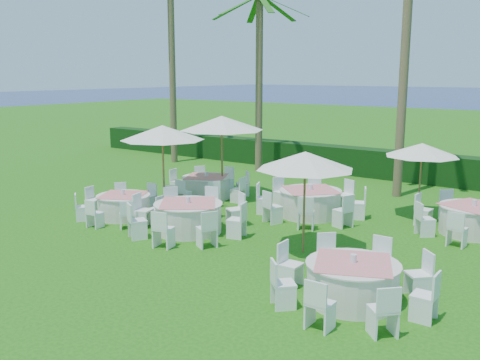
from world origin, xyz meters
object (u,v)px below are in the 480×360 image
Objects in this scene: banquet_table_b at (188,217)px; banquet_table_d at (207,186)px; banquet_table_a at (124,205)px; umbrella_b at (305,161)px; umbrella_a at (162,133)px; umbrella_d at (422,150)px; banquet_table_c at (352,281)px; umbrella_c at (222,123)px; banquet_table_e at (310,202)px; banquet_table_f at (473,219)px.

banquet_table_d is (-2.31, 3.62, -0.04)m from banquet_table_b.
banquet_table_a is 6.49m from umbrella_b.
umbrella_b is (5.93, -1.18, -0.20)m from umbrella_a.
umbrella_a is at bearing -152.18° from umbrella_d.
banquet_table_c is 1.38× the size of umbrella_d.
umbrella_c reaches higher than umbrella_b.
banquet_table_a is 0.93× the size of banquet_table_d.
umbrella_b reaches higher than banquet_table_c.
umbrella_a is (-4.39, -2.02, 2.09)m from banquet_table_e.
umbrella_b is at bearing -33.88° from umbrella_c.
banquet_table_e is 1.12× the size of umbrella_c.
banquet_table_e is at bearing 115.72° from umbrella_b.
umbrella_c is 1.27× the size of umbrella_d.
banquet_table_f is (4.63, 0.96, -0.02)m from banquet_table_e.
banquet_table_f reaches higher than banquet_table_a.
umbrella_b is at bearing 3.52° from banquet_table_a.
banquet_table_d is 0.96× the size of banquet_table_f.
banquet_table_a is 0.87× the size of banquet_table_e.
banquet_table_a is 1.24× the size of umbrella_d.
umbrella_d reaches higher than banquet_table_a.
banquet_table_f is 1.27× the size of umbrella_b.
banquet_table_a is 5.86m from banquet_table_e.
banquet_table_f is at bearing 82.26° from banquet_table_c.
banquet_table_a is 2.67m from banquet_table_b.
umbrella_a is at bearing -155.33° from banquet_table_e.
umbrella_d reaches higher than banquet_table_c.
banquet_table_f is at bearing 53.35° from umbrella_b.
banquet_table_f reaches higher than banquet_table_c.
umbrella_d is (1.29, 4.99, -0.20)m from umbrella_b.
banquet_table_e reaches higher than banquet_table_a.
umbrella_d is (7.23, 3.81, -0.40)m from umbrella_a.
banquet_table_b reaches higher than banquet_table_d.
banquet_table_e is 1.30× the size of umbrella_b.
banquet_table_f is 5.52m from umbrella_b.
umbrella_d is at bearing 48.10° from banquet_table_b.
banquet_table_d is at bearing 146.65° from banquet_table_c.
umbrella_c is (0.56, 2.43, 0.16)m from umbrella_a.
banquet_table_b is 1.44× the size of umbrella_d.
banquet_table_c is 0.99× the size of banquet_table_f.
umbrella_d reaches higher than banquet_table_f.
umbrella_a reaches higher than banquet_table_b.
banquet_table_c is at bearing -11.23° from banquet_table_a.
banquet_table_c reaches higher than banquet_table_a.
umbrella_d is (2.83, 1.80, 1.69)m from banquet_table_e.
umbrella_b reaches higher than banquet_table_d.
umbrella_c reaches higher than umbrella_d.
umbrella_a reaches higher than banquet_table_e.
banquet_table_e is at bearing 37.59° from banquet_table_a.
banquet_table_e is 1.20× the size of umbrella_a.
banquet_table_a is 1.05× the size of umbrella_a.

